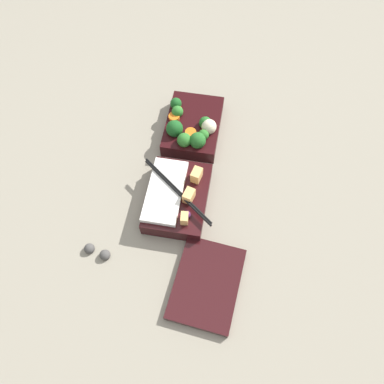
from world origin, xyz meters
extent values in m
plane|color=gray|center=(0.00, 0.00, 0.00)|extent=(3.00, 3.00, 0.00)
cube|color=black|center=(-0.12, 0.00, 0.02)|extent=(0.19, 0.13, 0.04)
sphere|color=#2D7028|center=(-0.08, 0.03, 0.05)|extent=(0.03, 0.03, 0.03)
sphere|color=#2D7028|center=(-0.05, -0.01, 0.05)|extent=(0.04, 0.04, 0.04)
sphere|color=#236023|center=(-0.06, 0.02, 0.05)|extent=(0.04, 0.04, 0.04)
sphere|color=#236023|center=(-0.12, 0.03, 0.05)|extent=(0.03, 0.03, 0.03)
sphere|color=#19511E|center=(-0.17, -0.05, 0.05)|extent=(0.03, 0.03, 0.03)
sphere|color=#2D7028|center=(-0.14, -0.04, 0.05)|extent=(0.03, 0.03, 0.03)
sphere|color=#19511E|center=(-0.08, -0.04, 0.05)|extent=(0.04, 0.04, 0.04)
cylinder|color=orange|center=(-0.15, -0.05, 0.04)|extent=(0.04, 0.04, 0.01)
cylinder|color=orange|center=(-0.08, 0.00, 0.04)|extent=(0.03, 0.03, 0.01)
cylinder|color=orange|center=(-0.12, -0.05, 0.04)|extent=(0.04, 0.04, 0.01)
sphere|color=beige|center=(-0.10, 0.04, 0.05)|extent=(0.04, 0.04, 0.04)
cube|color=black|center=(0.09, 0.00, 0.02)|extent=(0.19, 0.13, 0.04)
cube|color=white|center=(0.09, -0.03, 0.05)|extent=(0.16, 0.08, 0.01)
cube|color=#EAB266|center=(0.04, 0.04, 0.05)|extent=(0.03, 0.03, 0.03)
cube|color=#EAB266|center=(0.10, 0.03, 0.05)|extent=(0.03, 0.03, 0.03)
cube|color=#EAB266|center=(0.15, 0.03, 0.05)|extent=(0.02, 0.02, 0.02)
sphere|color=#4C1E4C|center=(0.14, 0.03, 0.05)|extent=(0.02, 0.02, 0.02)
cylinder|color=black|center=(0.09, 0.00, 0.05)|extent=(0.14, 0.18, 0.01)
cylinder|color=black|center=(0.09, 0.00, 0.05)|extent=(0.14, 0.18, 0.01)
cube|color=black|center=(0.27, 0.10, 0.01)|extent=(0.19, 0.15, 0.02)
sphere|color=#474442|center=(0.24, -0.17, 0.01)|extent=(0.02, 0.02, 0.02)
sphere|color=#474442|center=(0.25, -0.13, 0.01)|extent=(0.02, 0.02, 0.02)
camera|label=1|loc=(0.48, 0.10, 0.78)|focal=35.00mm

